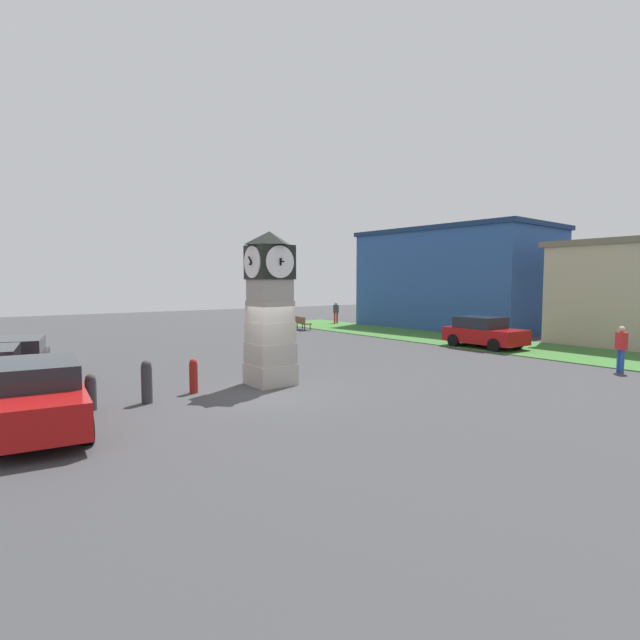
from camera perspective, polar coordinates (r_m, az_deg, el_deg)
name	(u,v)px	position (r m, az deg, el deg)	size (l,w,h in m)	color
ground_plane	(265,392)	(15.06, -6.30, -8.16)	(82.61, 82.61, 0.00)	#38383A
clock_tower	(270,310)	(15.79, -5.74, 1.19)	(1.66, 1.52, 4.83)	#A19C92
bollard_near_tower	(91,392)	(14.08, -24.73, -7.46)	(0.28, 0.28, 0.94)	#333338
bollard_mid_row	(147,381)	(14.28, -19.19, -6.64)	(0.29, 0.29, 1.17)	#333338
bollard_far_row	(194,376)	(15.17, -14.26, -6.17)	(0.24, 0.24, 1.02)	maroon
car_navy_sedan	(12,360)	(19.06, -31.74, -3.92)	(4.38, 2.71, 1.41)	black
car_by_building	(38,396)	(12.61, -29.53, -7.56)	(4.66, 2.23, 1.52)	#A51111
car_far_lot	(484,332)	(25.85, 18.20, -1.33)	(3.86, 2.07, 1.53)	#A51111
bench	(302,322)	(33.76, -2.03, -0.25)	(1.67, 0.82, 0.90)	brown
pedestrian_near_bench	(336,311)	(38.57, 1.83, 1.01)	(0.39, 0.46, 1.70)	red
pedestrian_crossing_lot	(621,346)	(21.01, 31.18, -2.55)	(0.46, 0.43, 1.67)	#264CA5
warehouse_blue_far	(456,279)	(36.89, 15.29, 4.58)	(13.45, 8.66, 6.93)	#2D5193
grass_verge_far	(619,359)	(24.54, 31.01, -3.83)	(49.57, 5.26, 0.04)	#386B2D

